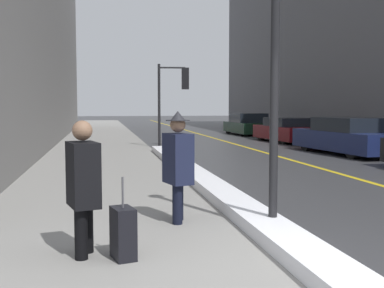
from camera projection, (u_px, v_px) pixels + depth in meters
The scene contains 14 objects.
ground_plane at pixel (301, 274), 5.00m from camera, with size 160.00×160.00×0.00m, color #38383A.
sidewalk_slab at pixel (102, 149), 19.32m from camera, with size 4.00×80.00×0.01m.
road_centre_stripe at pixel (245, 147), 20.44m from camera, with size 0.16×80.00×0.00m.
snow_bank_curb at pixel (198, 177), 11.18m from camera, with size 0.58×15.09×0.20m.
building_facade_right at pixel (358, 23), 28.44m from camera, with size 6.00×36.00×13.30m.
lamp_post at pixel (275, 43), 6.51m from camera, with size 0.28×0.28×4.26m.
traffic_light_near at pixel (176, 88), 20.16m from camera, with size 1.31×0.33×3.49m.
pedestrian_trailing at pixel (83, 182), 5.50m from camera, with size 0.42×0.57×1.58m.
pedestrian_in_fedora at pixel (178, 162), 7.12m from camera, with size 0.42×0.57×1.67m.
parked_car_navy at pixel (346, 137), 17.42m from camera, with size 2.17×5.03×1.33m.
parked_car_maroon at pixel (287, 130), 23.31m from camera, with size 2.16×4.31×1.18m.
parked_car_dark_green at pixel (248, 125), 29.29m from camera, with size 2.01×4.30×1.30m.
rolling_suitcase at pixel (123, 234), 5.43m from camera, with size 0.30×0.40×0.95m.
fire_hydrant at pixel (187, 156), 13.45m from camera, with size 0.20×0.20×0.70m.
Camera 1 is at (-2.03, -4.58, 1.74)m, focal length 45.00 mm.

